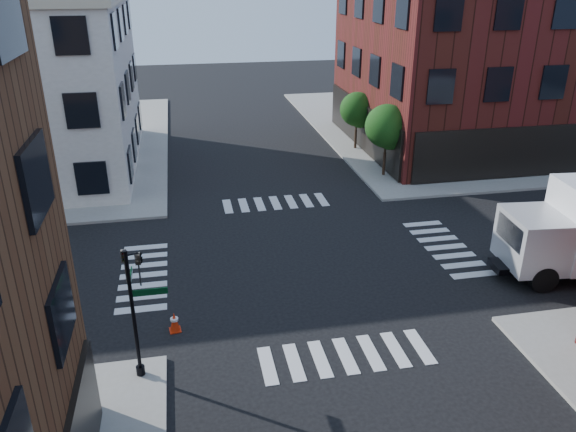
# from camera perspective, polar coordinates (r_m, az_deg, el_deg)

# --- Properties ---
(ground) EXTENTS (120.00, 120.00, 0.00)m
(ground) POSITION_cam_1_polar(r_m,az_deg,el_deg) (25.52, 1.42, -4.55)
(ground) COLOR black
(ground) RESTS_ON ground
(sidewalk_ne) EXTENTS (30.00, 30.00, 0.15)m
(sidewalk_ne) POSITION_cam_1_polar(r_m,az_deg,el_deg) (51.58, 19.73, 8.86)
(sidewalk_ne) COLOR gray
(sidewalk_ne) RESTS_ON ground
(building_ne) EXTENTS (25.00, 16.00, 12.00)m
(building_ne) POSITION_cam_1_polar(r_m,az_deg,el_deg) (46.08, 23.32, 14.28)
(building_ne) COLOR #3F160F
(building_ne) RESTS_ON ground
(tree_near) EXTENTS (2.69, 2.69, 4.49)m
(tree_near) POSITION_cam_1_polar(r_m,az_deg,el_deg) (35.41, 10.09, 8.75)
(tree_near) COLOR black
(tree_near) RESTS_ON ground
(tree_far) EXTENTS (2.43, 2.43, 4.07)m
(tree_far) POSITION_cam_1_polar(r_m,az_deg,el_deg) (40.96, 7.10, 10.54)
(tree_far) COLOR black
(tree_far) RESTS_ON ground
(signal_pole) EXTENTS (1.29, 1.24, 4.60)m
(signal_pole) POSITION_cam_1_polar(r_m,az_deg,el_deg) (17.92, -15.32, -8.21)
(signal_pole) COLOR black
(signal_pole) RESTS_ON ground
(traffic_cone) EXTENTS (0.46, 0.46, 0.76)m
(traffic_cone) POSITION_cam_1_polar(r_m,az_deg,el_deg) (21.12, -11.46, -10.52)
(traffic_cone) COLOR red
(traffic_cone) RESTS_ON ground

